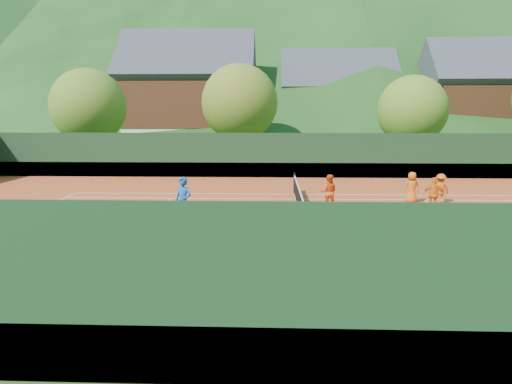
{
  "coord_description": "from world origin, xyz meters",
  "views": [
    {
      "loc": [
        -1.2,
        -18.66,
        4.31
      ],
      "look_at": [
        -1.88,
        0.0,
        1.08
      ],
      "focal_mm": 32.0,
      "sensor_mm": 36.0,
      "label": 1
    }
  ],
  "objects_px": {
    "student_d": "(440,189)",
    "tennis_net": "(301,206)",
    "student_a": "(329,192)",
    "student_b": "(434,195)",
    "chalet_mid": "(337,107)",
    "student_c": "(412,188)",
    "chalet_left": "(189,100)",
    "coach": "(183,202)",
    "chalet_right": "(478,104)",
    "ball_hopper": "(136,220)"
  },
  "relations": [
    {
      "from": "student_b",
      "to": "coach",
      "type": "bearing_deg",
      "value": 29.66
    },
    {
      "from": "student_b",
      "to": "chalet_mid",
      "type": "relative_size",
      "value": 0.12
    },
    {
      "from": "tennis_net",
      "to": "chalet_mid",
      "type": "height_order",
      "value": "chalet_mid"
    },
    {
      "from": "coach",
      "to": "ball_hopper",
      "type": "bearing_deg",
      "value": -95.68
    },
    {
      "from": "chalet_mid",
      "to": "chalet_left",
      "type": "bearing_deg",
      "value": -165.96
    },
    {
      "from": "student_c",
      "to": "chalet_mid",
      "type": "xyz_separation_m",
      "value": [
        0.51,
        30.81,
        4.2
      ]
    },
    {
      "from": "student_d",
      "to": "chalet_mid",
      "type": "distance_m",
      "value": 31.16
    },
    {
      "from": "student_d",
      "to": "chalet_mid",
      "type": "relative_size",
      "value": 0.12
    },
    {
      "from": "student_a",
      "to": "chalet_right",
      "type": "bearing_deg",
      "value": -115.16
    },
    {
      "from": "student_a",
      "to": "tennis_net",
      "type": "height_order",
      "value": "student_a"
    },
    {
      "from": "student_a",
      "to": "chalet_mid",
      "type": "bearing_deg",
      "value": -89.95
    },
    {
      "from": "tennis_net",
      "to": "ball_hopper",
      "type": "height_order",
      "value": "tennis_net"
    },
    {
      "from": "student_a",
      "to": "ball_hopper",
      "type": "xyz_separation_m",
      "value": [
        -7.13,
        -5.62,
        -0.05
      ]
    },
    {
      "from": "student_b",
      "to": "chalet_right",
      "type": "distance_m",
      "value": 32.3
    },
    {
      "from": "student_a",
      "to": "student_b",
      "type": "relative_size",
      "value": 1.03
    },
    {
      "from": "student_a",
      "to": "chalet_mid",
      "type": "relative_size",
      "value": 0.13
    },
    {
      "from": "chalet_left",
      "to": "chalet_right",
      "type": "bearing_deg",
      "value": 0.0
    },
    {
      "from": "chalet_left",
      "to": "chalet_right",
      "type": "xyz_separation_m",
      "value": [
        30.0,
        0.0,
        -0.39
      ]
    },
    {
      "from": "student_a",
      "to": "student_b",
      "type": "bearing_deg",
      "value": -177.23
    },
    {
      "from": "student_c",
      "to": "chalet_left",
      "type": "bearing_deg",
      "value": -60.77
    },
    {
      "from": "student_d",
      "to": "chalet_mid",
      "type": "xyz_separation_m",
      "value": [
        -0.84,
        30.86,
        4.24
      ]
    },
    {
      "from": "student_a",
      "to": "tennis_net",
      "type": "relative_size",
      "value": 0.13
    },
    {
      "from": "student_a",
      "to": "student_c",
      "type": "distance_m",
      "value": 4.39
    },
    {
      "from": "chalet_left",
      "to": "tennis_net",
      "type": "bearing_deg",
      "value": -71.57
    },
    {
      "from": "student_b",
      "to": "chalet_left",
      "type": "bearing_deg",
      "value": -47.05
    },
    {
      "from": "tennis_net",
      "to": "student_d",
      "type": "bearing_deg",
      "value": 24.66
    },
    {
      "from": "chalet_left",
      "to": "coach",
      "type": "bearing_deg",
      "value": -80.34
    },
    {
      "from": "tennis_net",
      "to": "ball_hopper",
      "type": "distance_m",
      "value": 6.98
    },
    {
      "from": "student_a",
      "to": "chalet_mid",
      "type": "distance_m",
      "value": 32.87
    },
    {
      "from": "coach",
      "to": "student_c",
      "type": "relative_size",
      "value": 1.24
    },
    {
      "from": "student_a",
      "to": "student_d",
      "type": "relative_size",
      "value": 1.09
    },
    {
      "from": "ball_hopper",
      "to": "chalet_mid",
      "type": "xyz_separation_m",
      "value": [
        11.79,
        37.89,
        4.22
      ]
    },
    {
      "from": "coach",
      "to": "chalet_right",
      "type": "xyz_separation_m",
      "value": [
        24.61,
        31.65,
        4.28
      ]
    },
    {
      "from": "student_c",
      "to": "ball_hopper",
      "type": "relative_size",
      "value": 1.53
    },
    {
      "from": "student_d",
      "to": "chalet_right",
      "type": "xyz_separation_m",
      "value": [
        13.16,
        26.86,
        4.51
      ]
    },
    {
      "from": "chalet_mid",
      "to": "chalet_right",
      "type": "bearing_deg",
      "value": -15.95
    },
    {
      "from": "student_d",
      "to": "tennis_net",
      "type": "relative_size",
      "value": 0.12
    },
    {
      "from": "chalet_right",
      "to": "coach",
      "type": "bearing_deg",
      "value": -127.87
    },
    {
      "from": "tennis_net",
      "to": "chalet_right",
      "type": "relative_size",
      "value": 1.01
    },
    {
      "from": "ball_hopper",
      "to": "chalet_mid",
      "type": "distance_m",
      "value": 39.91
    },
    {
      "from": "tennis_net",
      "to": "student_b",
      "type": "bearing_deg",
      "value": 12.42
    },
    {
      "from": "tennis_net",
      "to": "chalet_right",
      "type": "bearing_deg",
      "value": 56.31
    },
    {
      "from": "student_c",
      "to": "tennis_net",
      "type": "bearing_deg",
      "value": 29.35
    },
    {
      "from": "student_c",
      "to": "coach",
      "type": "bearing_deg",
      "value": 24.78
    },
    {
      "from": "coach",
      "to": "tennis_net",
      "type": "bearing_deg",
      "value": 41.56
    },
    {
      "from": "student_a",
      "to": "tennis_net",
      "type": "bearing_deg",
      "value": 60.37
    },
    {
      "from": "student_a",
      "to": "student_b",
      "type": "xyz_separation_m",
      "value": [
        4.53,
        -0.44,
        -0.02
      ]
    },
    {
      "from": "student_d",
      "to": "tennis_net",
      "type": "height_order",
      "value": "student_d"
    },
    {
      "from": "student_d",
      "to": "tennis_net",
      "type": "bearing_deg",
      "value": 5.73
    },
    {
      "from": "coach",
      "to": "student_d",
      "type": "relative_size",
      "value": 1.31
    }
  ]
}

